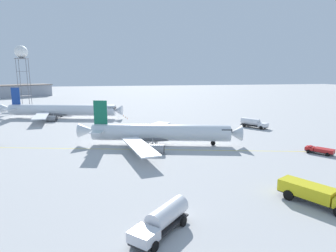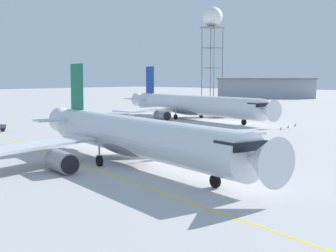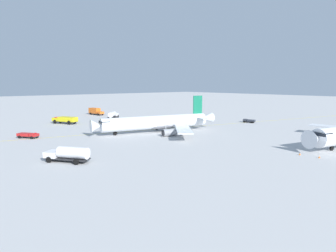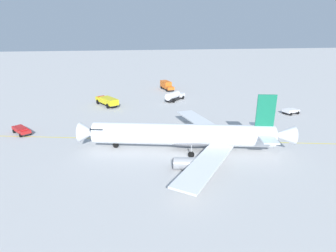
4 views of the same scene
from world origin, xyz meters
name	(u,v)px [view 3 (image 3 of 4)]	position (x,y,z in m)	size (l,w,h in m)	color
ground_plane	(160,133)	(0.00, 0.00, 0.00)	(600.00, 600.00, 0.00)	#B2B2B2
airliner_main	(158,123)	(-1.87, 0.59, 2.77)	(35.76, 38.46, 10.55)	silver
baggage_truck_truck	(249,121)	(4.10, 38.93, 0.72)	(4.55, 2.99, 1.22)	#232326
pushback_tug_truck	(194,116)	(-19.15, 33.84, 0.80)	(3.53, 4.57, 1.30)	#232326
fuel_tanker_truck	(68,154)	(13.16, -32.02, 1.55)	(8.28, 6.86, 2.87)	#232326
fire_tender_truck	(65,119)	(-36.93, -14.02, 1.53)	(9.68, 6.93, 2.50)	#232326
ops_pickup_truck	(28,135)	(-16.50, -31.57, 0.81)	(5.61, 4.85, 1.41)	#232326
catering_truck_truck	(96,111)	(-57.07, 7.48, 1.67)	(8.74, 4.03, 3.10)	#232326
fuel_tanker_truck_extra	(113,115)	(-39.41, 6.69, 1.56)	(7.56, 7.52, 2.87)	#232326
taxiway_centreline	(145,130)	(-6.79, -0.48, 0.00)	(46.47, 179.01, 0.01)	yellow
safety_cone_near	(300,154)	(38.31, 5.49, 0.28)	(0.36, 0.36, 0.55)	orange
safety_cone_mid	(319,157)	(41.85, 5.97, 0.28)	(0.36, 0.36, 0.55)	orange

